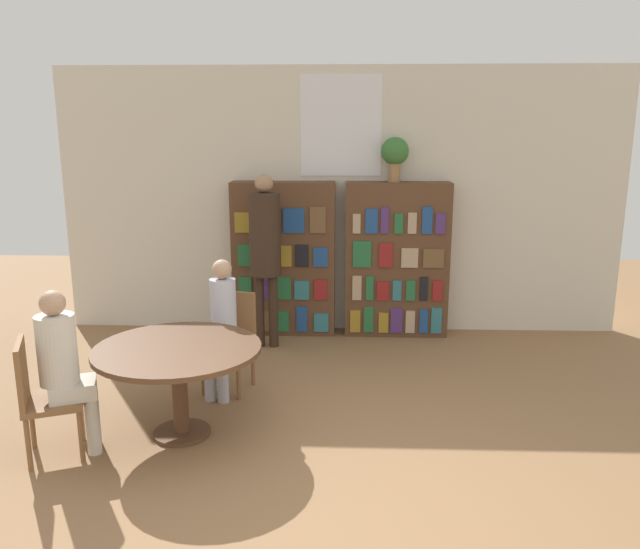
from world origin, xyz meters
TOP-DOWN VIEW (x-y plane):
  - ground_plane at (0.00, 0.00)m, footprint 16.00×16.00m
  - wall_back at (0.00, 3.83)m, footprint 6.40×0.07m
  - bookshelf_left at (-0.64, 3.63)m, footprint 1.16×0.34m
  - bookshelf_right at (0.64, 3.63)m, footprint 1.16×0.34m
  - flower_vase at (0.59, 3.64)m, footprint 0.30×0.30m
  - reading_table at (-1.20, 1.08)m, footprint 1.26×1.26m
  - chair_near_camera at (-2.10, 0.72)m, footprint 0.52×0.52m
  - chair_left_side at (-0.97, 2.02)m, footprint 0.48×0.48m
  - seated_reader_left at (-1.02, 1.84)m, footprint 0.29×0.37m
  - seated_reader_right at (-1.93, 0.78)m, footprint 0.41×0.37m
  - librarian_standing at (-0.79, 3.13)m, footprint 0.33×0.60m

SIDE VIEW (x-z plane):
  - ground_plane at x=0.00m, z-range 0.00..0.00m
  - chair_near_camera at x=-2.10m, z-range 0.05..0.93m
  - chair_left_side at x=-0.97m, z-range 0.05..0.93m
  - reading_table at x=-1.20m, z-range 0.25..0.96m
  - seated_reader_left at x=-1.02m, z-range 0.06..1.28m
  - seated_reader_right at x=-1.93m, z-range 0.08..1.31m
  - bookshelf_right at x=0.64m, z-range 0.00..1.74m
  - bookshelf_left at x=-0.64m, z-range 0.00..1.74m
  - librarian_standing at x=-0.79m, z-range 0.23..2.09m
  - wall_back at x=0.00m, z-range 0.01..3.01m
  - flower_vase at x=0.59m, z-range 1.81..2.30m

